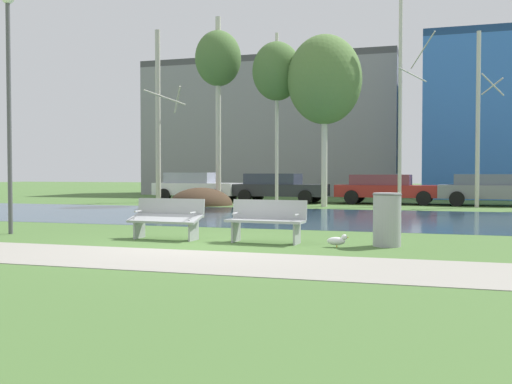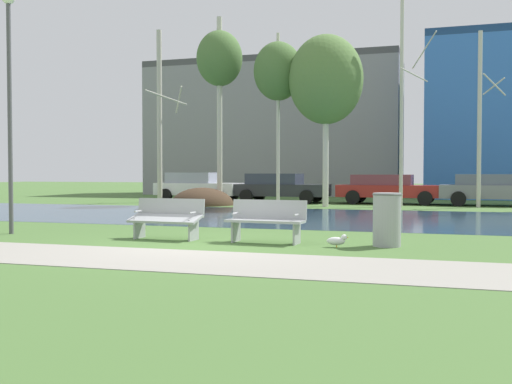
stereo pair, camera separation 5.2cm
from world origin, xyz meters
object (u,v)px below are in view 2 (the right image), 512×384
(bench_right, at_px, (266,220))
(streetlamp, at_px, (9,73))
(bench_left, at_px, (167,217))
(seagull, at_px, (337,241))
(parked_sedan_second_dark, at_px, (280,187))
(parked_hatch_third_red, at_px, (388,188))
(parked_wagon_fourth_grey, at_px, (494,189))
(parked_van_nearest_white, at_px, (198,186))
(trash_bin, at_px, (387,219))

(bench_right, distance_m, streetlamp, 7.02)
(bench_left, distance_m, seagull, 3.75)
(streetlamp, bearing_deg, parked_sedan_second_dark, 81.72)
(parked_sedan_second_dark, relative_size, parked_hatch_third_red, 0.94)
(parked_hatch_third_red, xyz_separation_m, parked_wagon_fourth_grey, (4.51, -0.30, 0.01))
(parked_sedan_second_dark, bearing_deg, seagull, -71.52)
(parked_wagon_fourth_grey, bearing_deg, parked_sedan_second_dark, 179.50)
(parked_sedan_second_dark, bearing_deg, parked_van_nearest_white, 178.87)
(parked_wagon_fourth_grey, bearing_deg, parked_hatch_third_red, 176.18)
(seagull, distance_m, parked_hatch_third_red, 16.37)
(seagull, bearing_deg, bench_right, 167.97)
(streetlamp, xyz_separation_m, parked_sedan_second_dark, (2.31, 15.87, -3.00))
(seagull, bearing_deg, parked_sedan_second_dark, 108.48)
(bench_right, distance_m, parked_van_nearest_white, 17.88)
(bench_right, bearing_deg, streetlamp, -179.58)
(trash_bin, distance_m, seagull, 1.08)
(streetlamp, relative_size, parked_hatch_third_red, 1.16)
(bench_left, relative_size, parked_van_nearest_white, 0.37)
(bench_right, distance_m, trash_bin, 2.40)
(parked_sedan_second_dark, height_order, parked_wagon_fourth_grey, parked_sedan_second_dark)
(parked_hatch_third_red, bearing_deg, bench_left, -102.10)
(trash_bin, xyz_separation_m, streetlamp, (-8.60, -0.18, 3.21))
(parked_sedan_second_dark, bearing_deg, parked_hatch_third_red, 2.44)
(parked_van_nearest_white, bearing_deg, parked_sedan_second_dark, -1.13)
(streetlamp, distance_m, parked_hatch_third_red, 17.97)
(trash_bin, distance_m, parked_van_nearest_white, 18.99)
(bench_right, bearing_deg, parked_van_nearest_white, 117.19)
(streetlamp, distance_m, parked_wagon_fourth_grey, 20.01)
(bench_left, relative_size, parked_wagon_fourth_grey, 0.34)
(seagull, xyz_separation_m, parked_sedan_second_dark, (-5.39, 16.14, 0.61))
(streetlamp, bearing_deg, bench_right, 0.42)
(streetlamp, height_order, parked_hatch_third_red, streetlamp)
(parked_van_nearest_white, height_order, parked_hatch_third_red, parked_van_nearest_white)
(streetlamp, relative_size, parked_sedan_second_dark, 1.24)
(parked_hatch_third_red, bearing_deg, streetlamp, -114.76)
(parked_hatch_third_red, relative_size, parked_wagon_fourth_grey, 1.02)
(trash_bin, height_order, parked_sedan_second_dark, parked_sedan_second_dark)
(bench_left, distance_m, parked_wagon_fourth_grey, 17.63)
(bench_left, distance_m, trash_bin, 4.62)
(seagull, height_order, parked_wagon_fourth_grey, parked_wagon_fourth_grey)
(bench_left, bearing_deg, parked_van_nearest_white, 110.49)
(trash_bin, relative_size, parked_van_nearest_white, 0.24)
(bench_left, relative_size, parked_hatch_third_red, 0.33)
(parked_van_nearest_white, distance_m, parked_sedan_second_dark, 4.28)
(streetlamp, xyz_separation_m, parked_hatch_third_red, (7.42, 16.08, -3.02))
(parked_wagon_fourth_grey, bearing_deg, parked_van_nearest_white, 179.31)
(trash_bin, bearing_deg, bench_left, -178.36)
(bench_right, xyz_separation_m, seagull, (1.50, -0.32, -0.34))
(bench_left, xyz_separation_m, parked_hatch_third_red, (3.44, 16.04, 0.26))
(parked_wagon_fourth_grey, bearing_deg, streetlamp, -127.08)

